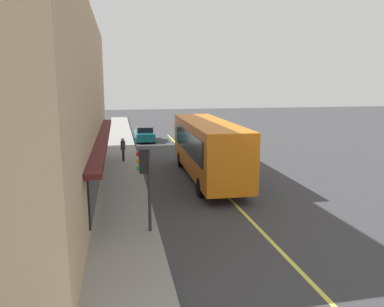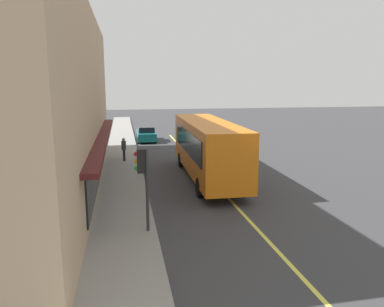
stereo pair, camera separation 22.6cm
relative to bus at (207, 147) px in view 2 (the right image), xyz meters
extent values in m
plane|color=#38383A|center=(1.58, -0.18, -1.99)|extent=(120.00, 120.00, 0.00)
cube|color=gray|center=(1.58, 5.09, -1.91)|extent=(80.00, 2.56, 0.15)
cube|color=#D8D14C|center=(1.58, -0.18, -1.98)|extent=(36.00, 0.16, 0.01)
cube|color=tan|center=(-0.49, 10.89, 2.82)|extent=(25.96, 9.04, 9.61)
cube|color=#4C1919|center=(-0.49, 6.12, 0.81)|extent=(18.17, 0.70, 0.20)
cube|color=black|center=(-0.49, 6.34, -0.49)|extent=(15.57, 0.08, 2.00)
cube|color=orange|center=(-0.04, 0.00, 0.01)|extent=(11.04, 2.69, 3.00)
cube|color=black|center=(5.41, -0.10, 0.37)|extent=(0.16, 2.10, 1.80)
cube|color=black|center=(-0.31, 1.28, 0.37)|extent=(8.80, 0.22, 1.32)
cube|color=black|center=(-0.36, -1.26, 0.37)|extent=(8.80, 0.22, 1.32)
cube|color=#0CF259|center=(5.48, -0.10, 1.26)|extent=(0.11, 1.90, 0.36)
cube|color=#2D2D33|center=(5.51, -0.10, -1.24)|extent=(0.20, 2.40, 0.40)
cylinder|color=black|center=(3.50, 1.07, -1.49)|extent=(1.01, 0.32, 1.00)
cylinder|color=black|center=(3.46, -1.19, -1.49)|extent=(1.01, 0.32, 1.00)
cylinder|color=black|center=(-3.54, 1.19, -1.49)|extent=(1.01, 0.32, 1.00)
cylinder|color=black|center=(-3.58, -1.07, -1.49)|extent=(1.01, 0.32, 1.00)
cylinder|color=#2D2D33|center=(-7.83, 4.14, -0.24)|extent=(0.12, 0.12, 3.20)
cube|color=black|center=(-7.83, 4.34, 0.91)|extent=(0.30, 0.30, 0.90)
sphere|color=red|center=(-7.83, 4.51, 1.18)|extent=(0.18, 0.18, 0.18)
sphere|color=orange|center=(-7.83, 4.51, 0.91)|extent=(0.18, 0.18, 0.18)
sphere|color=green|center=(-7.83, 4.51, 0.64)|extent=(0.18, 0.18, 0.18)
cube|color=#14666B|center=(15.58, 2.71, -1.39)|extent=(4.31, 1.82, 0.75)
cube|color=black|center=(15.43, 2.71, -0.74)|extent=(2.42, 1.53, 0.55)
cylinder|color=black|center=(17.00, 3.52, -1.67)|extent=(0.64, 0.22, 0.64)
cylinder|color=black|center=(16.99, 1.88, -1.67)|extent=(0.64, 0.22, 0.64)
cylinder|color=black|center=(14.17, 3.53, -1.67)|extent=(0.64, 0.22, 0.64)
cylinder|color=black|center=(14.16, 1.89, -1.67)|extent=(0.64, 0.22, 0.64)
cylinder|color=black|center=(5.53, 4.95, -1.43)|extent=(0.18, 0.18, 0.82)
cylinder|color=#3F3F47|center=(5.53, 4.95, -0.69)|extent=(0.34, 0.34, 0.65)
sphere|color=tan|center=(5.53, 4.95, -0.26)|extent=(0.23, 0.23, 0.23)
camera|label=1|loc=(-21.34, 5.17, 3.76)|focal=34.61mm
camera|label=2|loc=(-21.38, 4.95, 3.76)|focal=34.61mm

